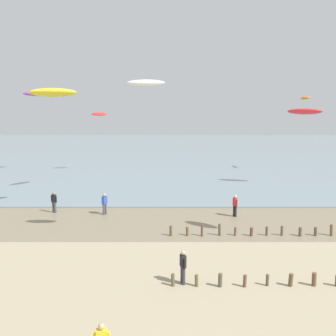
% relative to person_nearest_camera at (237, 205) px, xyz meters
% --- Properties ---
extents(wet_sand_strip, '(120.00, 7.88, 0.01)m').
position_rel_person_nearest_camera_xyz_m(wet_sand_strip, '(-6.52, -1.55, -0.91)').
color(wet_sand_strip, '#84755B').
rests_on(wet_sand_strip, ground).
extents(sea, '(160.00, 70.00, 0.10)m').
position_rel_person_nearest_camera_xyz_m(sea, '(-6.52, 37.40, -0.87)').
color(sea, gray).
rests_on(sea, ground).
extents(groyne_mid, '(11.56, 0.32, 0.70)m').
position_rel_person_nearest_camera_xyz_m(groyne_mid, '(0.86, -11.32, -0.61)').
color(groyne_mid, brown).
rests_on(groyne_mid, ground).
extents(groyne_far, '(18.30, 0.36, 0.81)m').
position_rel_person_nearest_camera_xyz_m(groyne_far, '(4.55, -4.32, -0.58)').
color(groyne_far, brown).
rests_on(groyne_far, ground).
extents(person_nearest_camera, '(0.36, 0.52, 1.71)m').
position_rel_person_nearest_camera_xyz_m(person_nearest_camera, '(0.00, 0.00, 0.00)').
color(person_nearest_camera, '#232328').
rests_on(person_nearest_camera, ground).
extents(person_mid_beach, '(0.53, 0.34, 1.71)m').
position_rel_person_nearest_camera_xyz_m(person_mid_beach, '(-14.35, 1.05, 0.00)').
color(person_mid_beach, '#4C4C56').
rests_on(person_mid_beach, ground).
extents(person_left_flank, '(0.33, 0.54, 1.71)m').
position_rel_person_nearest_camera_xyz_m(person_left_flank, '(-4.47, -11.07, 0.00)').
color(person_left_flank, '#383842').
rests_on(person_left_flank, ground).
extents(person_right_flank, '(0.40, 0.46, 1.71)m').
position_rel_person_nearest_camera_xyz_m(person_right_flank, '(-10.20, 0.53, 0.00)').
color(person_right_flank, '#4C4C56').
rests_on(person_right_flank, ground).
extents(kite_aloft_0, '(3.57, 2.19, 0.62)m').
position_rel_person_nearest_camera_xyz_m(kite_aloft_0, '(-20.75, 17.63, 8.84)').
color(kite_aloft_0, purple).
extents(kite_aloft_2, '(0.95, 2.14, 0.55)m').
position_rel_person_nearest_camera_xyz_m(kite_aloft_2, '(11.47, 18.36, 8.36)').
color(kite_aloft_2, orange).
extents(kite_aloft_4, '(2.27, 0.81, 0.47)m').
position_rel_person_nearest_camera_xyz_m(kite_aloft_4, '(-6.51, -5.53, 8.99)').
color(kite_aloft_4, white).
extents(kite_aloft_5, '(3.73, 2.90, 0.91)m').
position_rel_person_nearest_camera_xyz_m(kite_aloft_5, '(-13.85, 0.73, 8.58)').
color(kite_aloft_5, yellow).
extents(kite_aloft_6, '(3.56, 1.97, 0.89)m').
position_rel_person_nearest_camera_xyz_m(kite_aloft_6, '(8.57, 10.03, 6.94)').
color(kite_aloft_6, red).
extents(kite_aloft_9, '(2.03, 0.98, 0.56)m').
position_rel_person_nearest_camera_xyz_m(kite_aloft_9, '(-13.65, 18.46, 6.43)').
color(kite_aloft_9, red).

